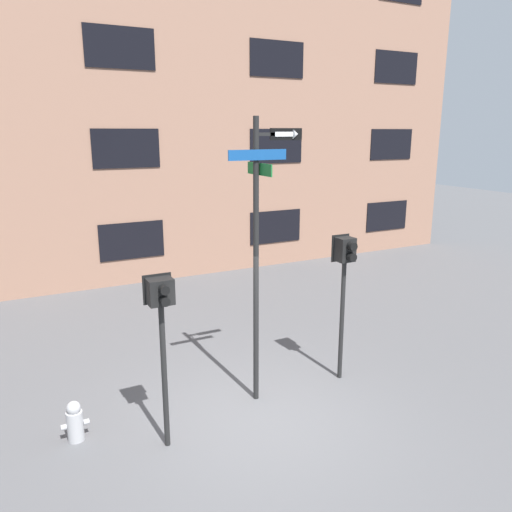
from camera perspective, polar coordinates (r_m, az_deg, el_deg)
name	(u,v)px	position (r m, az deg, el deg)	size (l,w,h in m)	color
ground_plane	(261,421)	(8.25, 0.55, -18.36)	(60.00, 60.00, 0.00)	#515154
building_facade	(117,49)	(15.13, -15.56, 21.83)	(24.00, 0.64, 13.17)	#936B56
street_sign_pole	(260,240)	(7.87, 0.41, 1.80)	(1.28, 0.78, 4.65)	black
pedestrian_signal_left	(161,315)	(6.92, -10.76, -6.63)	(0.40, 0.40, 2.55)	black
pedestrian_signal_right	(344,268)	(8.85, 10.08, -1.41)	(0.36, 0.40, 2.67)	black
fire_hydrant	(75,422)	(8.12, -20.00, -17.37)	(0.40, 0.24, 0.62)	#A5A5A8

